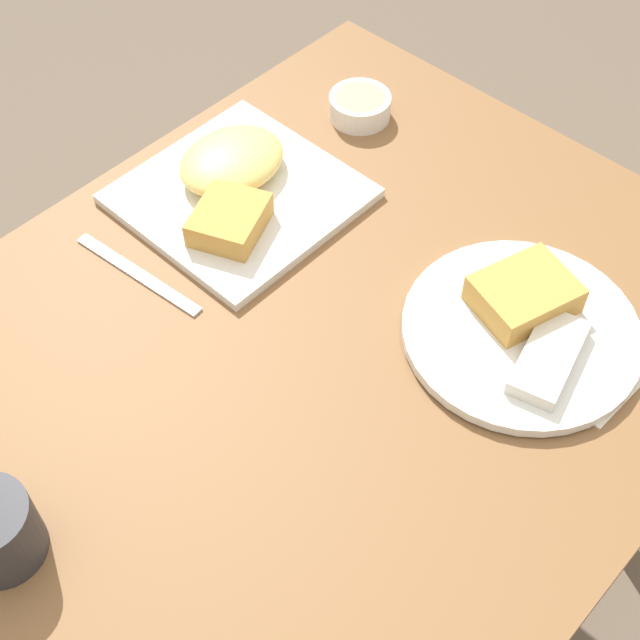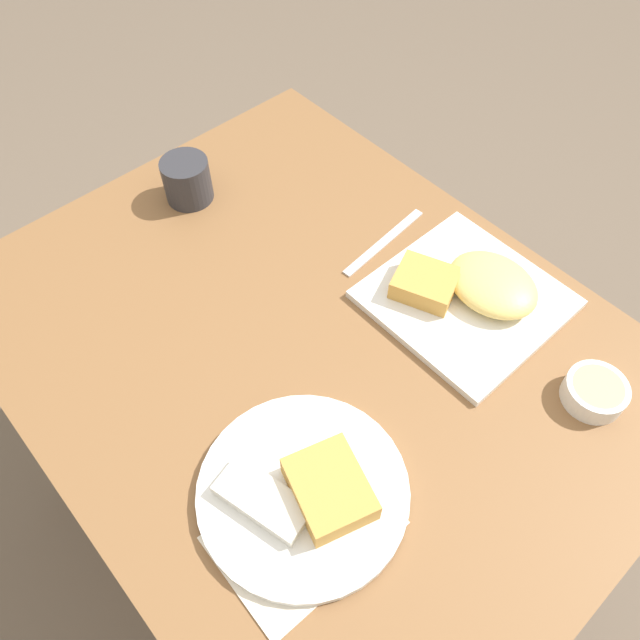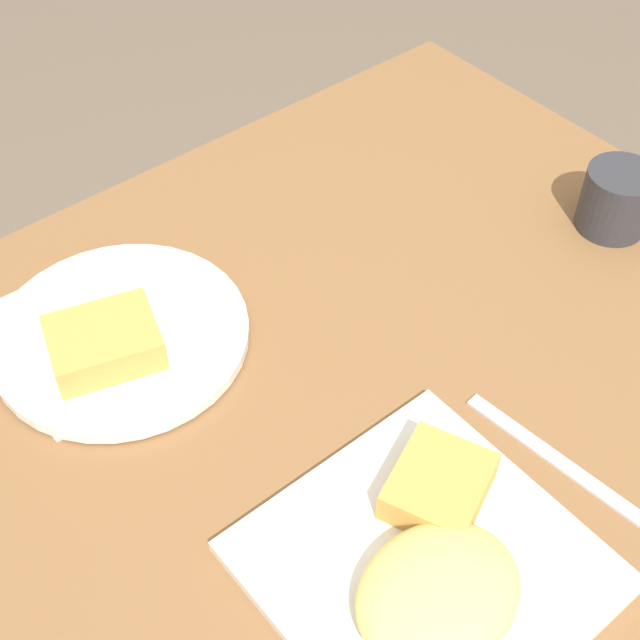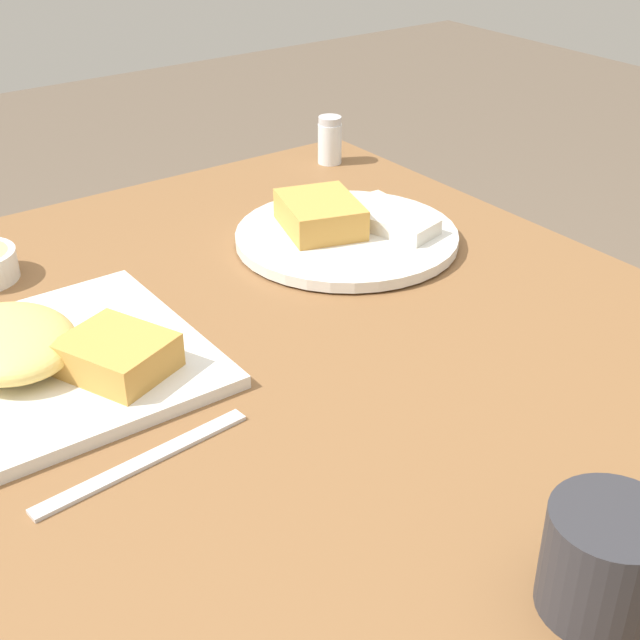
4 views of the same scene
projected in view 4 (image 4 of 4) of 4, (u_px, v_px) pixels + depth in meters
The scene contains 7 objects.
dining_table at pixel (323, 413), 0.99m from camera, with size 1.09×0.85×0.77m.
menu_card at pixel (348, 227), 1.21m from camera, with size 0.17×0.24×0.00m.
plate_square_near at pixel (46, 355), 0.89m from camera, with size 0.29×0.29×0.06m.
plate_oval_far at pixel (344, 230), 1.16m from camera, with size 0.29×0.29×0.05m.
salt_shaker at pixel (330, 143), 1.42m from camera, with size 0.04×0.04×0.08m.
butter_knife at pixel (144, 462), 0.78m from camera, with size 0.04×0.21×0.00m.
coffee_mug at pixel (606, 562), 0.62m from camera, with size 0.09×0.09×0.08m.
Camera 4 is at (0.65, -0.48, 1.27)m, focal length 50.00 mm.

